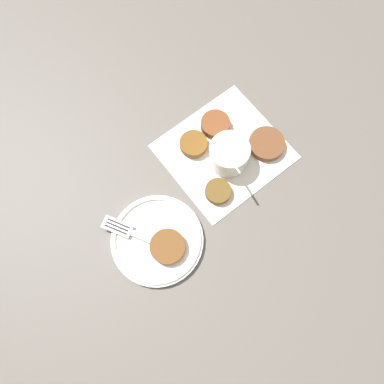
# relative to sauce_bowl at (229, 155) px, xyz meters

# --- Properties ---
(ground_plane) EXTENTS (4.00, 4.00, 0.00)m
(ground_plane) POSITION_rel_sauce_bowl_xyz_m (0.03, 0.04, -0.03)
(ground_plane) COLOR #605B56
(napkin) EXTENTS (0.30, 0.28, 0.00)m
(napkin) POSITION_rel_sauce_bowl_xyz_m (0.01, 0.02, -0.03)
(napkin) COLOR white
(napkin) RESTS_ON ground_plane
(sauce_bowl) EXTENTS (0.10, 0.11, 0.11)m
(sauce_bowl) POSITION_rel_sauce_bowl_xyz_m (0.00, 0.00, 0.00)
(sauce_bowl) COLOR white
(sauce_bowl) RESTS_ON napkin
(fritter_0) EXTENTS (0.06, 0.06, 0.02)m
(fritter_0) POSITION_rel_sauce_bowl_xyz_m (-0.07, -0.04, -0.02)
(fritter_0) COLOR brown
(fritter_0) RESTS_ON napkin
(fritter_1) EXTENTS (0.06, 0.06, 0.02)m
(fritter_1) POSITION_rel_sauce_bowl_xyz_m (-0.03, 0.08, -0.02)
(fritter_1) COLOR brown
(fritter_1) RESTS_ON napkin
(fritter_2) EXTENTS (0.07, 0.07, 0.02)m
(fritter_2) POSITION_rel_sauce_bowl_xyz_m (0.04, 0.08, -0.02)
(fritter_2) COLOR brown
(fritter_2) RESTS_ON napkin
(fritter_3) EXTENTS (0.08, 0.08, 0.02)m
(fritter_3) POSITION_rel_sauce_bowl_xyz_m (0.09, -0.04, -0.02)
(fritter_3) COLOR brown
(fritter_3) RESTS_ON napkin
(serving_plate) EXTENTS (0.20, 0.20, 0.02)m
(serving_plate) POSITION_rel_sauce_bowl_xyz_m (-0.24, -0.01, -0.02)
(serving_plate) COLOR white
(serving_plate) RESTS_ON ground_plane
(fritter_on_plate) EXTENTS (0.07, 0.07, 0.01)m
(fritter_on_plate) POSITION_rel_sauce_bowl_xyz_m (-0.24, -0.04, -0.01)
(fritter_on_plate) COLOR brown
(fritter_on_plate) RESTS_ON serving_plate
(fork) EXTENTS (0.08, 0.17, 0.00)m
(fork) POSITION_rel_sauce_bowl_xyz_m (-0.27, 0.04, -0.01)
(fork) COLOR silver
(fork) RESTS_ON serving_plate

